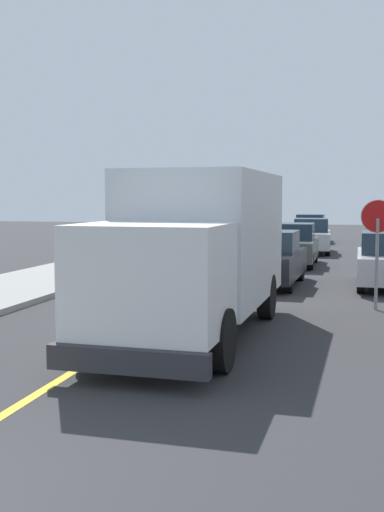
# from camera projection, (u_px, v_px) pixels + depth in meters

# --- Properties ---
(centre_line_yellow) EXTENTS (0.16, 56.00, 0.01)m
(centre_line_yellow) POSITION_uv_depth(u_px,v_px,m) (169.00, 312.00, 15.02)
(centre_line_yellow) COLOR gold
(centre_line_yellow) RESTS_ON ground
(box_truck) EXTENTS (2.55, 7.23, 3.20)m
(box_truck) POSITION_uv_depth(u_px,v_px,m) (198.00, 245.00, 12.47)
(box_truck) COLOR silver
(box_truck) RESTS_ON ground
(parked_car_near) EXTENTS (1.94, 4.45, 1.67)m
(parked_car_near) POSITION_uv_depth(u_px,v_px,m) (270.00, 260.00, 19.56)
(parked_car_near) COLOR black
(parked_car_near) RESTS_ON ground
(parked_car_mid) EXTENTS (1.81, 4.41, 1.67)m
(parked_car_mid) POSITION_uv_depth(u_px,v_px,m) (293.00, 246.00, 25.26)
(parked_car_mid) COLOR #4C564C
(parked_car_mid) RESTS_ON ground
(parked_car_far) EXTENTS (1.98, 4.47, 1.67)m
(parked_car_far) POSITION_uv_depth(u_px,v_px,m) (311.00, 237.00, 30.94)
(parked_car_far) COLOR #B7B7BC
(parked_car_far) RESTS_ON ground
(parked_car_furthest) EXTENTS (1.88, 4.43, 1.67)m
(parked_car_furthest) POSITION_uv_depth(u_px,v_px,m) (310.00, 229.00, 38.24)
(parked_car_furthest) COLOR #2D4793
(parked_car_furthest) RESTS_ON ground
(stop_sign) EXTENTS (0.80, 0.10, 2.65)m
(stop_sign) POSITION_uv_depth(u_px,v_px,m) (377.00, 233.00, 15.22)
(stop_sign) COLOR gray
(stop_sign) RESTS_ON ground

